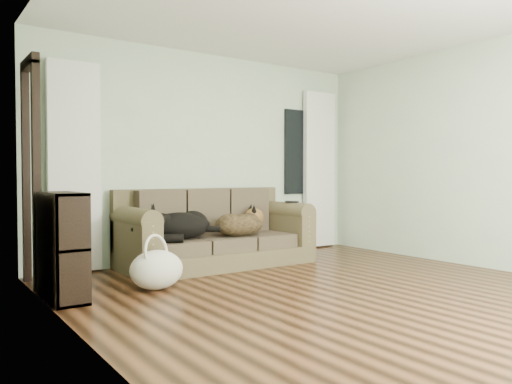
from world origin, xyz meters
TOP-DOWN VIEW (x-y plane):
  - floor at (0.00, 0.00)m, footprint 5.00×5.00m
  - wall_back at (0.00, 2.50)m, footprint 4.50×0.04m
  - wall_left at (-2.25, 0.00)m, footprint 0.04×5.00m
  - wall_right at (2.25, 0.00)m, footprint 0.04×5.00m
  - curtain_left at (-1.70, 2.42)m, footprint 0.55×0.08m
  - curtain_right at (1.80, 2.42)m, footprint 0.55×0.08m
  - window_pane at (1.45, 2.47)m, footprint 0.50×0.03m
  - door_casing at (-2.20, 2.05)m, footprint 0.07×0.60m
  - sofa at (-0.19, 1.98)m, footprint 2.24×0.97m
  - dog_black_lab at (-0.74, 1.95)m, footprint 0.78×0.58m
  - dog_shepherd at (0.06, 1.87)m, footprint 0.68×0.50m
  - tv_remote at (0.80, 1.81)m, footprint 0.10×0.17m
  - tote_bag at (-1.29, 1.22)m, footprint 0.57×0.48m
  - bookshelf at (-2.09, 1.34)m, footprint 0.34×0.75m

SIDE VIEW (x-z plane):
  - floor at x=0.00m, z-range 0.00..0.00m
  - tote_bag at x=-1.29m, z-range -0.02..0.34m
  - sofa at x=-0.19m, z-range -0.01..0.91m
  - dog_black_lab at x=-0.74m, z-range 0.32..0.64m
  - dog_shepherd at x=0.06m, z-range 0.35..0.63m
  - bookshelf at x=-2.09m, z-range 0.04..0.96m
  - tv_remote at x=0.80m, z-range 0.72..0.74m
  - door_casing at x=-2.20m, z-range 0.00..2.10m
  - curtain_left at x=-1.70m, z-range 0.02..2.27m
  - curtain_right at x=1.80m, z-range 0.02..2.27m
  - wall_back at x=0.00m, z-range 0.00..2.60m
  - wall_left at x=-2.25m, z-range 0.00..2.60m
  - wall_right at x=2.25m, z-range 0.00..2.60m
  - window_pane at x=1.45m, z-range 0.80..2.00m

